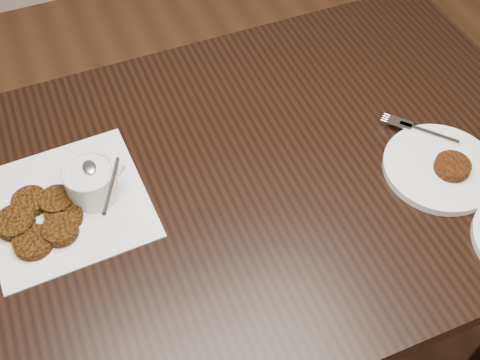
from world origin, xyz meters
The scene contains 5 objects.
table centered at (0.03, 0.17, 0.38)m, with size 1.26×0.81×0.75m, color black.
napkin centered at (-0.30, 0.23, 0.75)m, with size 0.28×0.28×0.00m, color white.
sauce_ramekin centered at (-0.24, 0.24, 0.82)m, with size 0.12×0.12×0.13m, color silver, non-canonical shape.
patty_cluster centered at (-0.33, 0.21, 0.77)m, with size 0.22×0.22×0.02m, color #5C360C, non-canonical shape.
plate_with_patty centered at (0.37, 0.05, 0.77)m, with size 0.21×0.21×0.03m, color white, non-canonical shape.
Camera 1 is at (-0.25, -0.48, 1.63)m, focal length 45.07 mm.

